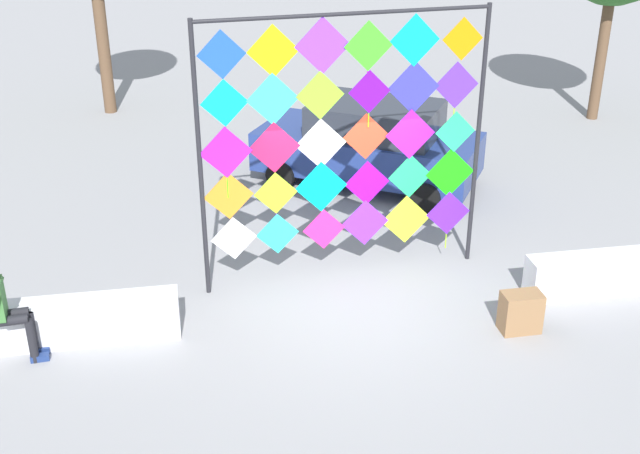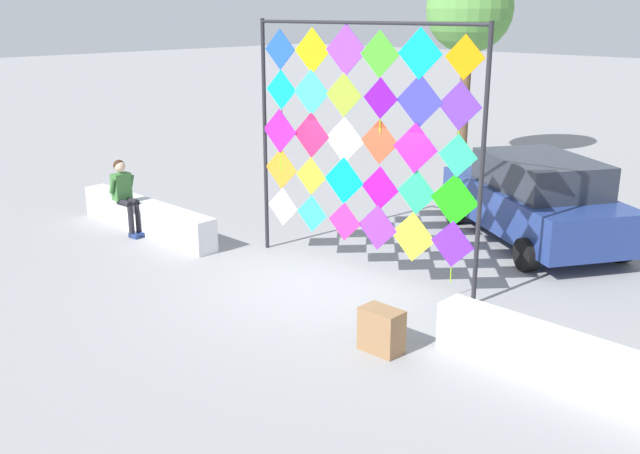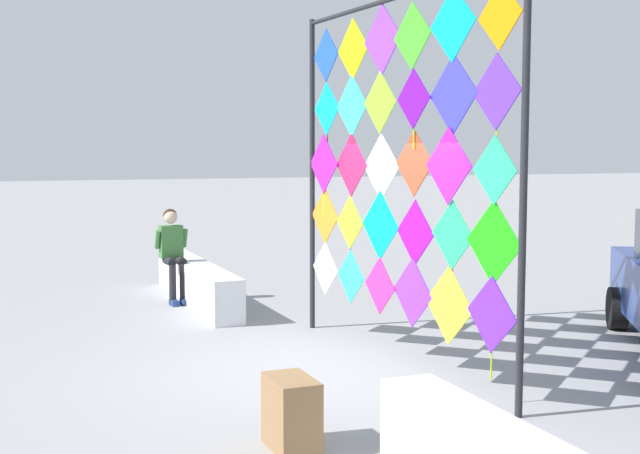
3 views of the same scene
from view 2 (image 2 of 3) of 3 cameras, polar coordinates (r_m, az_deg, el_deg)
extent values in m
plane|color=gray|center=(11.66, 0.16, -4.77)|extent=(120.00, 120.00, 0.00)
cube|color=silver|center=(14.77, -13.53, 0.77)|extent=(3.98, 0.44, 0.64)
cube|color=silver|center=(9.00, 20.61, -10.54)|extent=(3.98, 0.44, 0.64)
cylinder|color=#232328|center=(13.08, -4.37, 7.02)|extent=(0.07, 0.07, 4.14)
cylinder|color=#232328|center=(10.65, 12.67, 4.38)|extent=(0.07, 0.07, 4.14)
cylinder|color=#232328|center=(11.52, 3.46, 15.82)|extent=(4.27, 0.42, 0.06)
cube|color=white|center=(13.04, -2.95, 1.62)|extent=(0.70, 0.07, 0.70)
cube|color=#29DBDB|center=(12.63, -0.65, 1.06)|extent=(0.66, 0.07, 0.66)
cube|color=#E82685|center=(12.20, 1.94, 0.43)|extent=(0.67, 0.07, 0.67)
cube|color=purple|center=(11.83, 4.57, -0.04)|extent=(0.77, 0.08, 0.77)
cube|color=#C8E42D|center=(11.49, 7.34, -0.78)|extent=(0.81, 0.08, 0.82)
cube|color=#6121EB|center=(11.13, 10.41, -1.33)|extent=(0.74, 0.07, 0.74)
cylinder|color=#A3E516|center=(11.30, 10.30, -3.72)|extent=(0.02, 0.02, 0.26)
cube|color=orange|center=(12.92, -3.08, 4.62)|extent=(0.74, 0.07, 0.74)
cube|color=#ABEA25|center=(12.47, -0.72, 4.05)|extent=(0.66, 0.07, 0.66)
cylinder|color=#5916E5|center=(12.60, -0.69, 1.90)|extent=(0.02, 0.02, 0.31)
cube|color=#05DFE0|center=(12.05, 1.89, 3.68)|extent=(0.81, 0.08, 0.81)
cylinder|color=red|center=(12.21, 1.89, 0.98)|extent=(0.02, 0.02, 0.38)
cube|color=#8D0DE6|center=(11.65, 4.76, 3.07)|extent=(0.72, 0.07, 0.72)
cube|color=#22DA6E|center=(11.28, 7.64, 2.71)|extent=(0.71, 0.07, 0.71)
cylinder|color=#E5168F|center=(11.40, 7.58, 0.50)|extent=(0.02, 0.02, 0.21)
cube|color=#1AE80F|center=(10.96, 10.57, 2.09)|extent=(0.81, 0.08, 0.81)
cube|color=#AF1BCF|center=(12.79, -3.21, 7.59)|extent=(0.77, 0.08, 0.77)
cylinder|color=#3BE516|center=(12.89, -3.14, 5.20)|extent=(0.02, 0.02, 0.32)
cube|color=#CF1C50|center=(12.35, -0.69, 7.27)|extent=(0.78, 0.08, 0.78)
cube|color=white|center=(11.93, 1.95, 6.87)|extent=(0.77, 0.08, 0.78)
cylinder|color=#16C0E5|center=(12.05, 1.95, 4.16)|extent=(0.02, 0.02, 0.39)
cube|color=red|center=(11.52, 4.71, 6.72)|extent=(0.72, 0.07, 0.72)
cube|color=#A51BDB|center=(11.12, 7.53, 6.19)|extent=(0.78, 0.08, 0.78)
cube|color=#26DA7F|center=(10.78, 10.83, 5.54)|extent=(0.65, 0.07, 0.65)
cube|color=#0BE8F6|center=(12.70, -3.09, 10.78)|extent=(0.68, 0.07, 0.68)
cylinder|color=red|center=(12.77, -3.02, 8.50)|extent=(0.02, 0.02, 0.34)
cube|color=#36EBC1|center=(12.25, -0.70, 10.59)|extent=(0.76, 0.08, 0.76)
cube|color=#8DEF2D|center=(11.82, 1.89, 10.38)|extent=(0.71, 0.07, 0.72)
cube|color=#6B0FE4|center=(11.38, 4.80, 10.11)|extent=(0.64, 0.07, 0.64)
cylinder|color=#8CE516|center=(11.44, 4.77, 7.98)|extent=(0.02, 0.02, 0.22)
cube|color=#3536EE|center=(11.03, 7.86, 9.82)|extent=(0.81, 0.08, 0.81)
cube|color=#5C2DD2|center=(10.70, 10.98, 9.38)|extent=(0.71, 0.07, 0.71)
cylinder|color=#ABE516|center=(10.78, 10.87, 6.90)|extent=(0.02, 0.02, 0.23)
cube|color=blue|center=(12.65, -3.19, 13.84)|extent=(0.68, 0.07, 0.68)
cylinder|color=gold|center=(12.68, -3.12, 11.86)|extent=(0.02, 0.02, 0.20)
cube|color=#CAE60E|center=(12.18, -0.62, 13.76)|extent=(0.74, 0.07, 0.75)
cube|color=#8939F8|center=(11.74, 2.06, 13.80)|extent=(0.81, 0.08, 0.81)
cylinder|color=#8FE516|center=(11.79, 2.07, 11.16)|extent=(0.02, 0.02, 0.28)
cube|color=#40D227|center=(11.34, 4.73, 13.45)|extent=(0.72, 0.07, 0.72)
cylinder|color=#C616E5|center=(11.39, 4.69, 10.75)|extent=(0.02, 0.02, 0.36)
cube|color=#0AC5E8|center=(10.97, 7.90, 13.42)|extent=(0.76, 0.08, 0.76)
cube|color=orange|center=(10.60, 11.37, 13.02)|extent=(0.63, 0.07, 0.63)
cylinder|color=black|center=(14.51, -14.70, 0.40)|extent=(0.11, 0.11, 0.64)
cylinder|color=black|center=(14.56, -15.21, 1.84)|extent=(0.36, 0.16, 0.13)
cube|color=navy|center=(14.54, -14.48, -0.68)|extent=(0.25, 0.12, 0.09)
cylinder|color=black|center=(14.61, -14.16, 0.55)|extent=(0.11, 0.11, 0.64)
cylinder|color=black|center=(14.66, -14.67, 1.98)|extent=(0.36, 0.16, 0.13)
cube|color=navy|center=(14.64, -13.94, -0.53)|extent=(0.25, 0.12, 0.09)
cube|color=#3D7538|center=(14.68, -15.43, 3.11)|extent=(0.23, 0.37, 0.52)
sphere|color=#DBB293|center=(14.59, -15.55, 4.64)|extent=(0.22, 0.22, 0.22)
sphere|color=#382314|center=(14.61, -15.60, 4.70)|extent=(0.22, 0.22, 0.22)
cylinder|color=#3D7538|center=(14.53, -16.10, 3.12)|extent=(0.18, 0.09, 0.31)
cylinder|color=#3D7538|center=(14.78, -14.70, 3.46)|extent=(0.18, 0.09, 0.31)
cube|color=navy|center=(14.33, 16.49, 1.51)|extent=(4.63, 3.85, 0.77)
cube|color=#282D38|center=(14.05, 17.03, 4.07)|extent=(2.90, 2.65, 0.61)
cylinder|color=black|center=(15.26, 10.65, 1.34)|extent=(0.61, 0.50, 0.57)
cylinder|color=black|center=(16.10, 16.64, 1.73)|extent=(0.61, 0.50, 0.57)
cylinder|color=black|center=(12.78, 16.02, -2.09)|extent=(0.61, 0.50, 0.57)
cylinder|color=black|center=(13.78, 22.70, -1.40)|extent=(0.61, 0.50, 0.57)
cube|color=olive|center=(9.50, 4.88, -8.13)|extent=(0.56, 0.34, 0.59)
cylinder|color=brown|center=(21.60, 11.34, 9.87)|extent=(0.30, 0.30, 3.57)
sphere|color=#569342|center=(21.46, 11.74, 16.55)|extent=(2.44, 2.44, 2.44)
sphere|color=#569342|center=(21.96, 11.95, 16.52)|extent=(1.42, 1.42, 1.42)
sphere|color=#569342|center=(21.39, 12.13, 16.25)|extent=(1.63, 1.63, 1.63)
camera|label=1|loc=(10.30, -63.39, 19.30)|focal=45.58mm
camera|label=3|loc=(4.95, 50.27, -11.89)|focal=46.81mm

